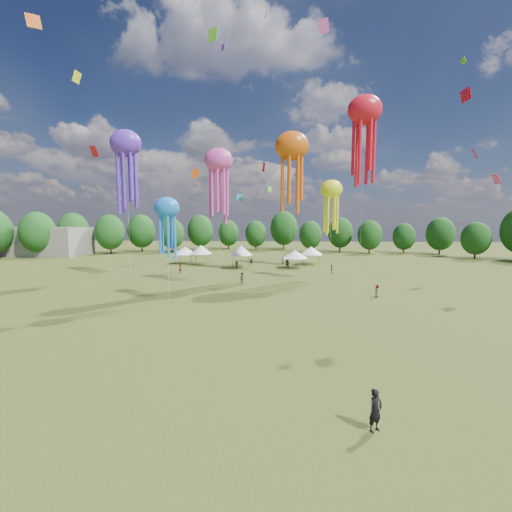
{
  "coord_description": "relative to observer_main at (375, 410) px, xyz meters",
  "views": [
    {
      "loc": [
        3.54,
        -14.45,
        8.96
      ],
      "look_at": [
        1.34,
        15.0,
        6.0
      ],
      "focal_mm": 22.55,
      "sensor_mm": 36.0,
      "label": 1
    }
  ],
  "objects": [
    {
      "name": "ground",
      "position": [
        -7.71,
        0.97,
        -0.94
      ],
      "size": [
        300.0,
        300.0,
        0.0
      ],
      "primitive_type": "plane",
      "color": "#384416",
      "rests_on": "ground"
    },
    {
      "name": "treeline",
      "position": [
        -11.58,
        63.49,
        5.61
      ],
      "size": [
        201.57,
        95.24,
        13.43
      ],
      "color": "#38281C",
      "rests_on": "ground"
    },
    {
      "name": "observer_main",
      "position": [
        0.0,
        0.0,
        0.0
      ],
      "size": [
        0.82,
        0.75,
        1.87
      ],
      "primitive_type": "imported",
      "rotation": [
        0.0,
        0.0,
        0.58
      ],
      "color": "black",
      "rests_on": "ground"
    },
    {
      "name": "spectators_far",
      "position": [
        -4.87,
        48.96,
        -0.1
      ],
      "size": [
        30.63,
        33.54,
        1.8
      ],
      "color": "gray",
      "rests_on": "ground"
    },
    {
      "name": "festival_tents",
      "position": [
        -11.7,
        55.55,
        2.14
      ],
      "size": [
        33.6,
        11.44,
        4.44
      ],
      "color": "#47474C",
      "rests_on": "ground"
    },
    {
      "name": "spectator_near",
      "position": [
        -9.8,
        33.88,
        -0.08
      ],
      "size": [
        1.06,
        1.0,
        1.72
      ],
      "primitive_type": "imported",
      "rotation": [
        0.0,
        0.0,
        2.56
      ],
      "color": "gray",
      "rests_on": "ground"
    },
    {
      "name": "show_kites",
      "position": [
        -3.94,
        41.07,
        19.57
      ],
      "size": [
        45.03,
        28.71,
        31.93
      ],
      "color": "#DF41A8",
      "rests_on": "ground"
    },
    {
      "name": "small_kites",
      "position": [
        -9.52,
        42.96,
        29.28
      ],
      "size": [
        75.2,
        64.43,
        43.86
      ],
      "color": "#DF41A8",
      "rests_on": "ground"
    },
    {
      "name": "hangar",
      "position": [
        -79.71,
        72.97,
        3.06
      ],
      "size": [
        40.0,
        12.0,
        8.0
      ],
      "primitive_type": "cube",
      "color": "gray",
      "rests_on": "ground"
    }
  ]
}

